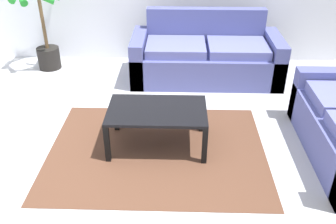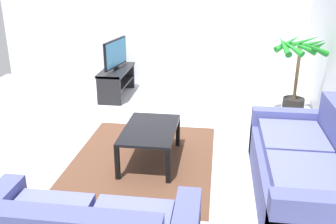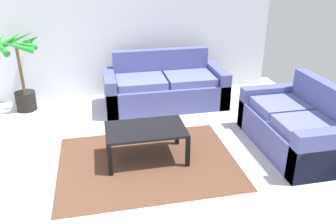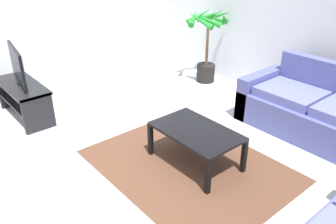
{
  "view_description": "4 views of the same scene",
  "coord_description": "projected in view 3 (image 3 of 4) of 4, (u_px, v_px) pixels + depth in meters",
  "views": [
    {
      "loc": [
        0.49,
        -2.59,
        2.28
      ],
      "look_at": [
        0.4,
        0.36,
        0.54
      ],
      "focal_mm": 39.74,
      "sensor_mm": 36.0,
      "label": 1
    },
    {
      "loc": [
        4.33,
        1.37,
        2.2
      ],
      "look_at": [
        0.18,
        0.8,
        0.61
      ],
      "focal_mm": 40.49,
      "sensor_mm": 36.0,
      "label": 2
    },
    {
      "loc": [
        -0.25,
        -3.23,
        2.39
      ],
      "look_at": [
        0.61,
        0.81,
        0.53
      ],
      "focal_mm": 37.39,
      "sensor_mm": 36.0,
      "label": 3
    },
    {
      "loc": [
        2.6,
        -1.77,
        2.31
      ],
      "look_at": [
        0.14,
        0.31,
        0.69
      ],
      "focal_mm": 36.64,
      "sensor_mm": 36.0,
      "label": 4
    }
  ],
  "objects": [
    {
      "name": "ground_plane",
      "position": [
        130.0,
        189.0,
        3.91
      ],
      "size": [
        6.6,
        6.6,
        0.0
      ],
      "primitive_type": "plane",
      "color": "#B2B2B7"
    },
    {
      "name": "wall_back",
      "position": [
        107.0,
        21.0,
        6.03
      ],
      "size": [
        6.0,
        0.06,
        2.7
      ],
      "primitive_type": "cube",
      "color": "silver",
      "rests_on": "ground"
    },
    {
      "name": "couch_main",
      "position": [
        165.0,
        88.0,
        5.99
      ],
      "size": [
        2.03,
        0.9,
        0.9
      ],
      "color": "#4C518C",
      "rests_on": "ground"
    },
    {
      "name": "couch_loveseat",
      "position": [
        296.0,
        127.0,
        4.64
      ],
      "size": [
        0.9,
        1.62,
        0.9
      ],
      "color": "#4C518C",
      "rests_on": "ground"
    },
    {
      "name": "coffee_table",
      "position": [
        146.0,
        132.0,
        4.34
      ],
      "size": [
        0.99,
        0.61,
        0.43
      ],
      "color": "black",
      "rests_on": "ground"
    },
    {
      "name": "area_rug",
      "position": [
        148.0,
        162.0,
        4.4
      ],
      "size": [
        2.2,
        1.7,
        0.01
      ],
      "primitive_type": "cube",
      "color": "#513323",
      "rests_on": "ground"
    },
    {
      "name": "potted_palm",
      "position": [
        20.0,
        71.0,
        5.64
      ],
      "size": [
        0.81,
        0.78,
        1.29
      ],
      "color": "black",
      "rests_on": "ground"
    }
  ]
}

